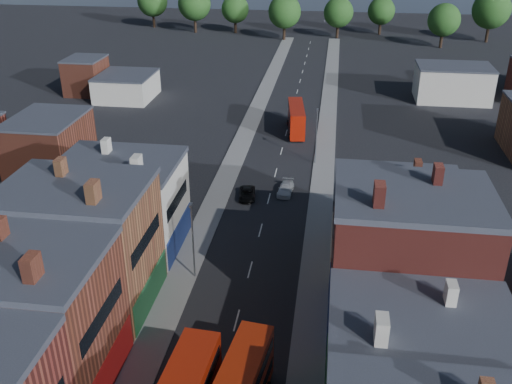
% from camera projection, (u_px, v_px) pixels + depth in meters
% --- Properties ---
extents(pavement_west, '(3.00, 200.00, 0.12)m').
position_uv_depth(pavement_west, '(221.00, 188.00, 74.15)').
color(pavement_west, gray).
rests_on(pavement_west, ground).
extents(pavement_east, '(3.00, 200.00, 0.12)m').
position_uv_depth(pavement_east, '(321.00, 194.00, 72.53)').
color(pavement_east, gray).
rests_on(pavement_east, ground).
extents(lamp_post_2, '(0.25, 0.70, 8.12)m').
position_uv_depth(lamp_post_2, '(193.00, 236.00, 54.16)').
color(lamp_post_2, slate).
rests_on(lamp_post_2, ground).
extents(lamp_post_3, '(0.25, 0.70, 8.12)m').
position_uv_depth(lamp_post_3, '(316.00, 133.00, 79.52)').
color(lamp_post_3, slate).
rests_on(lamp_post_3, ground).
extents(bus_2, '(3.58, 10.44, 4.42)m').
position_uv_depth(bus_2, '(296.00, 118.00, 92.16)').
color(bus_2, '#9C1606').
rests_on(bus_2, ground).
extents(car_2, '(2.49, 4.46, 1.18)m').
position_uv_depth(car_2, '(247.00, 194.00, 71.50)').
color(car_2, black).
rests_on(car_2, ground).
extents(car_3, '(2.09, 4.47, 1.26)m').
position_uv_depth(car_3, '(286.00, 189.00, 72.75)').
color(car_3, silver).
rests_on(car_3, ground).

